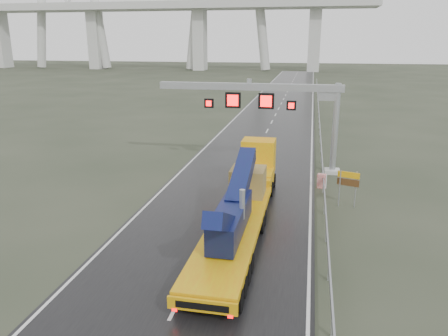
% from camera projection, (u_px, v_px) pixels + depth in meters
% --- Properties ---
extents(ground, '(400.00, 400.00, 0.00)m').
position_uv_depth(ground, '(191.00, 278.00, 19.79)').
color(ground, '#2D3525').
rests_on(ground, ground).
extents(road, '(11.00, 200.00, 0.02)m').
position_uv_depth(road, '(272.00, 122.00, 57.44)').
color(road, black).
rests_on(road, ground).
extents(guardrail, '(0.20, 140.00, 1.40)m').
position_uv_depth(guardrail, '(320.00, 134.00, 46.69)').
color(guardrail, gray).
rests_on(guardrail, ground).
extents(sign_gantry, '(14.90, 1.20, 7.42)m').
position_uv_depth(sign_gantry, '(275.00, 102.00, 34.76)').
color(sign_gantry, silver).
rests_on(sign_gantry, ground).
extents(heavy_haul_truck, '(2.76, 17.94, 4.21)m').
position_uv_depth(heavy_haul_truck, '(245.00, 193.00, 25.94)').
color(heavy_haul_truck, gold).
rests_on(heavy_haul_truck, ground).
extents(exit_sign_pair, '(1.35, 0.48, 2.39)m').
position_uv_depth(exit_sign_pair, '(348.00, 182.00, 27.83)').
color(exit_sign_pair, '#A0A4A9').
rests_on(exit_sign_pair, ground).
extents(striped_barrier, '(0.69, 0.48, 1.06)m').
position_uv_depth(striped_barrier, '(322.00, 181.00, 31.70)').
color(striped_barrier, red).
rests_on(striped_barrier, ground).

